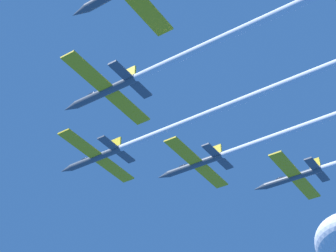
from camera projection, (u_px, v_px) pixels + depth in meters
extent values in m
cylinder|color=#4C5660|center=(95.00, 158.00, 85.33)|extent=(1.04, 9.44, 1.04)
cone|color=#4C5660|center=(66.00, 170.00, 87.85)|extent=(1.02, 2.08, 1.02)
ellipsoid|color=black|center=(85.00, 160.00, 86.51)|extent=(0.73, 1.89, 0.52)
cube|color=yellow|center=(80.00, 144.00, 82.39)|extent=(7.18, 2.08, 0.23)
cube|color=yellow|center=(115.00, 170.00, 87.85)|extent=(7.18, 2.08, 0.23)
cube|color=yellow|center=(116.00, 143.00, 84.44)|extent=(0.27, 1.70, 1.51)
cube|color=#4C5660|center=(108.00, 143.00, 82.17)|extent=(3.23, 1.25, 0.23)
cube|color=#4C5660|center=(126.00, 157.00, 85.01)|extent=(3.23, 1.25, 0.23)
cylinder|color=white|center=(278.00, 86.00, 72.40)|extent=(0.93, 49.57, 0.93)
cylinder|color=#4C5660|center=(105.00, 92.00, 71.97)|extent=(1.04, 9.44, 1.04)
cone|color=#4C5660|center=(70.00, 108.00, 74.50)|extent=(1.02, 2.08, 1.02)
ellipsoid|color=black|center=(93.00, 95.00, 73.15)|extent=(0.73, 1.89, 0.52)
cube|color=yellow|center=(87.00, 72.00, 69.03)|extent=(7.18, 2.08, 0.23)
cube|color=yellow|center=(128.00, 108.00, 74.50)|extent=(7.18, 2.08, 0.23)
cube|color=yellow|center=(130.00, 73.00, 71.09)|extent=(0.27, 1.70, 1.51)
cube|color=#4C5660|center=(120.00, 70.00, 68.82)|extent=(3.23, 1.25, 0.23)
cube|color=#4C5660|center=(141.00, 90.00, 71.66)|extent=(3.23, 1.25, 0.23)
cylinder|color=#4C5660|center=(195.00, 165.00, 86.99)|extent=(1.04, 9.44, 1.04)
cone|color=#4C5660|center=(163.00, 176.00, 89.51)|extent=(1.02, 2.08, 1.02)
ellipsoid|color=black|center=(183.00, 167.00, 88.16)|extent=(0.73, 1.89, 0.52)
cube|color=yellow|center=(183.00, 151.00, 84.05)|extent=(7.18, 2.08, 0.23)
cube|color=yellow|center=(211.00, 176.00, 89.51)|extent=(7.18, 2.08, 0.23)
cube|color=yellow|center=(216.00, 150.00, 86.10)|extent=(0.27, 1.70, 1.51)
cube|color=#4C5660|center=(211.00, 150.00, 83.83)|extent=(3.23, 1.25, 0.23)
cube|color=#4C5660|center=(225.00, 163.00, 86.67)|extent=(3.23, 1.25, 0.23)
cone|color=#4C5660|center=(79.00, 12.00, 62.84)|extent=(1.02, 2.08, 1.02)
cube|color=yellow|center=(148.00, 12.00, 62.84)|extent=(7.18, 2.08, 0.23)
cylinder|color=#4C5660|center=(293.00, 178.00, 89.41)|extent=(1.04, 9.44, 1.04)
cone|color=#4C5660|center=(259.00, 188.00, 91.94)|extent=(1.02, 2.08, 1.02)
ellipsoid|color=black|center=(280.00, 179.00, 90.59)|extent=(0.73, 1.89, 0.52)
cube|color=yellow|center=(285.00, 164.00, 86.47)|extent=(7.18, 2.08, 0.23)
cube|color=yellow|center=(306.00, 188.00, 91.94)|extent=(7.18, 2.08, 0.23)
cube|color=yellow|center=(315.00, 163.00, 88.53)|extent=(0.27, 1.70, 1.51)
cube|color=#4C5660|center=(312.00, 163.00, 86.25)|extent=(3.23, 1.25, 0.23)
cube|color=#4C5660|center=(322.00, 176.00, 89.09)|extent=(3.23, 1.25, 0.23)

